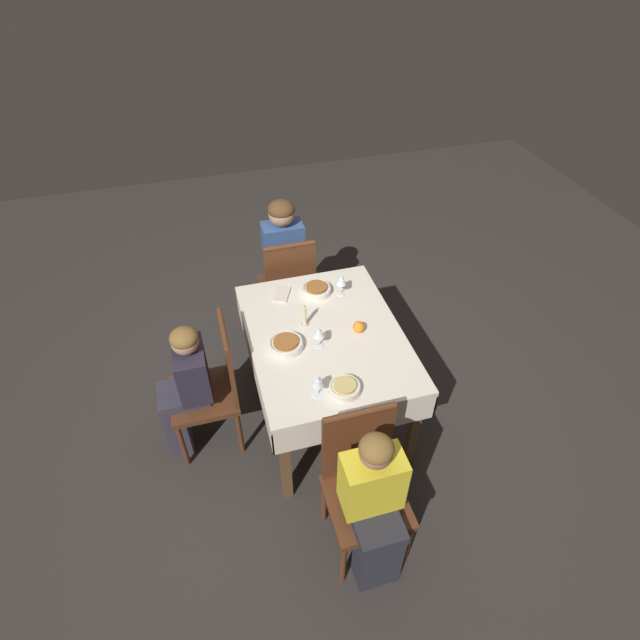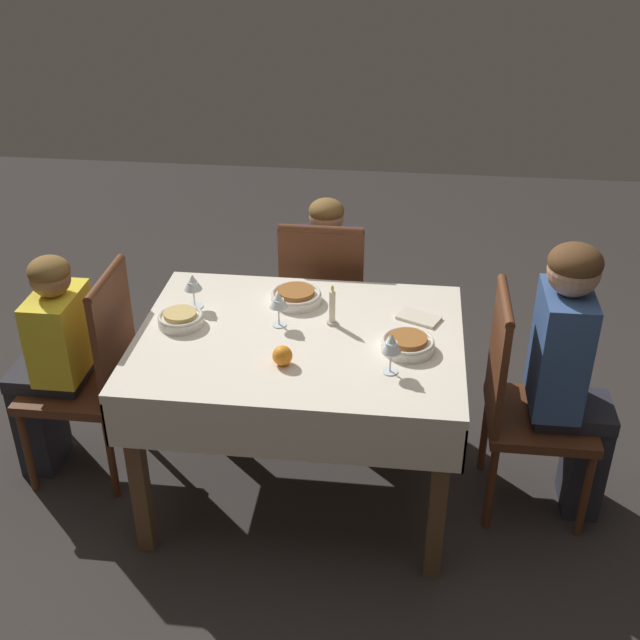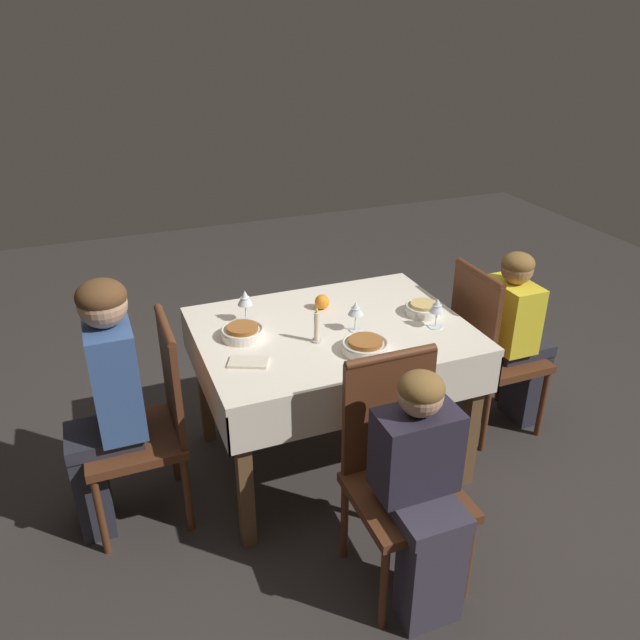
# 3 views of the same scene
# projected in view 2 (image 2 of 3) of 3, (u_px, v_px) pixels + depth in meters

# --- Properties ---
(ground_plane) EXTENTS (8.00, 8.00, 0.00)m
(ground_plane) POSITION_uv_depth(u_px,v_px,m) (302.00, 488.00, 3.41)
(ground_plane) COLOR #332D2B
(dining_table) EXTENTS (1.23, 0.94, 0.76)m
(dining_table) POSITION_uv_depth(u_px,v_px,m) (300.00, 357.00, 3.08)
(dining_table) COLOR silver
(dining_table) RESTS_ON ground_plane
(chair_east) EXTENTS (0.41, 0.41, 0.95)m
(chair_east) POSITION_uv_depth(u_px,v_px,m) (523.00, 398.00, 3.11)
(chair_east) COLOR #562D19
(chair_east) RESTS_ON ground_plane
(chair_west) EXTENTS (0.41, 0.41, 0.95)m
(chair_west) POSITION_uv_depth(u_px,v_px,m) (92.00, 369.00, 3.28)
(chair_west) COLOR #562D19
(chair_west) RESTS_ON ground_plane
(chair_north) EXTENTS (0.41, 0.41, 0.95)m
(chair_north) POSITION_uv_depth(u_px,v_px,m) (324.00, 303.00, 3.77)
(chair_north) COLOR #562D19
(chair_north) RESTS_ON ground_plane
(person_adult_denim) EXTENTS (0.34, 0.30, 1.17)m
(person_adult_denim) POSITION_uv_depth(u_px,v_px,m) (570.00, 368.00, 3.02)
(person_adult_denim) COLOR #282833
(person_adult_denim) RESTS_ON ground_plane
(person_child_yellow) EXTENTS (0.33, 0.30, 1.01)m
(person_child_yellow) POSITION_uv_depth(u_px,v_px,m) (51.00, 357.00, 3.28)
(person_child_yellow) COLOR #282833
(person_child_yellow) RESTS_ON ground_plane
(person_child_dark) EXTENTS (0.30, 0.33, 0.99)m
(person_child_dark) POSITION_uv_depth(u_px,v_px,m) (328.00, 280.00, 3.90)
(person_child_dark) COLOR #383342
(person_child_dark) RESTS_ON ground_plane
(bowl_east) EXTENTS (0.20, 0.20, 0.06)m
(bowl_east) POSITION_uv_depth(u_px,v_px,m) (408.00, 344.00, 2.93)
(bowl_east) COLOR silver
(bowl_east) RESTS_ON dining_table
(wine_glass_east) EXTENTS (0.07, 0.07, 0.16)m
(wine_glass_east) POSITION_uv_depth(u_px,v_px,m) (391.00, 344.00, 2.76)
(wine_glass_east) COLOR white
(wine_glass_east) RESTS_ON dining_table
(bowl_west) EXTENTS (0.17, 0.17, 0.06)m
(bowl_west) POSITION_uv_depth(u_px,v_px,m) (181.00, 319.00, 3.08)
(bowl_west) COLOR silver
(bowl_west) RESTS_ON dining_table
(wine_glass_west) EXTENTS (0.07, 0.07, 0.14)m
(wine_glass_west) POSITION_uv_depth(u_px,v_px,m) (193.00, 284.00, 3.17)
(wine_glass_west) COLOR white
(wine_glass_west) RESTS_ON dining_table
(bowl_north) EXTENTS (0.21, 0.21, 0.06)m
(bowl_north) POSITION_uv_depth(u_px,v_px,m) (296.00, 296.00, 3.24)
(bowl_north) COLOR silver
(bowl_north) RESTS_ON dining_table
(wine_glass_north) EXTENTS (0.07, 0.07, 0.14)m
(wine_glass_north) POSITION_uv_depth(u_px,v_px,m) (278.00, 301.00, 3.04)
(wine_glass_north) COLOR white
(wine_glass_north) RESTS_ON dining_table
(candle_centerpiece) EXTENTS (0.04, 0.04, 0.17)m
(candle_centerpiece) POSITION_uv_depth(u_px,v_px,m) (332.00, 309.00, 3.07)
(candle_centerpiece) COLOR beige
(candle_centerpiece) RESTS_ON dining_table
(orange_fruit) EXTENTS (0.07, 0.07, 0.07)m
(orange_fruit) POSITION_uv_depth(u_px,v_px,m) (282.00, 356.00, 2.84)
(orange_fruit) COLOR orange
(orange_fruit) RESTS_ON dining_table
(napkin_red_folded) EXTENTS (0.19, 0.15, 0.01)m
(napkin_red_folded) POSITION_uv_depth(u_px,v_px,m) (419.00, 318.00, 3.13)
(napkin_red_folded) COLOR beige
(napkin_red_folded) RESTS_ON dining_table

